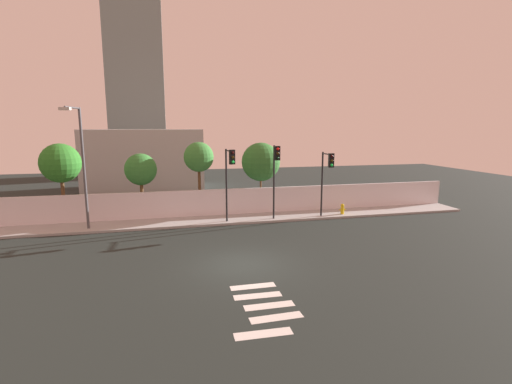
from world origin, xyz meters
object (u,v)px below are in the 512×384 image
Objects in this scene: traffic_light_left at (276,167)px; roadside_tree_leftmost at (60,163)px; traffic_light_right at (229,170)px; street_lamp_curbside at (81,160)px; roadside_tree_midright at (199,157)px; roadside_tree_rightmost at (261,162)px; roadside_tree_midleft at (141,170)px; traffic_light_center at (327,170)px; fire_hydrant at (342,209)px.

traffic_light_left is 0.94× the size of roadside_tree_leftmost.
traffic_light_left is at bearing -0.14° from traffic_light_right.
street_lamp_curbside reaches higher than traffic_light_left.
roadside_tree_rightmost is (4.51, 0.00, -0.41)m from roadside_tree_midright.
roadside_tree_leftmost reaches higher than roadside_tree_midleft.
roadside_tree_midright is (-1.61, 3.50, 0.53)m from traffic_light_right.
traffic_light_left is at bearing -88.18° from roadside_tree_rightmost.
roadside_tree_leftmost is 1.01× the size of roadside_tree_rightmost.
traffic_light_left is 3.51m from roadside_tree_rightmost.
street_lamp_curbside is 1.61× the size of roadside_tree_midleft.
roadside_tree_rightmost is (-0.11, 3.51, -0.01)m from traffic_light_left.
street_lamp_curbside reaches higher than traffic_light_center.
roadside_tree_leftmost is at bearing 180.00° from roadside_tree_midright.
traffic_light_center is at bearing -47.36° from roadside_tree_rightmost.
traffic_light_right is at bearing -65.34° from roadside_tree_midright.
street_lamp_curbside is 3.60m from roadside_tree_leftmost.
roadside_tree_leftmost reaches higher than traffic_light_right.
traffic_light_left is 9.28m from roadside_tree_midleft.
traffic_light_left is at bearing -37.20° from roadside_tree_midright.
roadside_tree_leftmost is (-18.69, 2.88, 3.34)m from fire_hydrant.
street_lamp_curbside is (-8.64, 0.49, 0.78)m from traffic_light_right.
roadside_tree_leftmost is (-10.55, 3.50, 0.31)m from traffic_light_right.
street_lamp_curbside is 1.38× the size of roadside_tree_midright.
roadside_tree_leftmost is at bearing 165.50° from traffic_light_left.
fire_hydrant is (1.70, 0.95, -2.86)m from traffic_light_center.
street_lamp_curbside is at bearing 176.77° from traffic_light_right.
traffic_light_right is at bearing -18.36° from roadside_tree_leftmost.
roadside_tree_leftmost is at bearing 122.43° from street_lamp_curbside.
street_lamp_curbside reaches higher than traffic_light_right.
roadside_tree_leftmost reaches higher than roadside_tree_rightmost.
traffic_light_right is at bearing -175.63° from fire_hydrant.
roadside_tree_midleft is (-5.57, 3.50, -0.23)m from traffic_light_right.
fire_hydrant is 0.14× the size of roadside_tree_leftmost.
roadside_tree_leftmost is (-16.99, 3.83, 0.48)m from traffic_light_center.
traffic_light_left reaches higher than roadside_tree_midleft.
roadside_tree_midright is at bearing 163.54° from fire_hydrant.
traffic_light_center is 15.12m from street_lamp_curbside.
traffic_light_center is 3.46m from fire_hydrant.
roadside_tree_rightmost reaches higher than traffic_light_left.
roadside_tree_rightmost is at bearing 0.00° from roadside_tree_midleft.
street_lamp_curbside is at bearing 177.57° from traffic_light_left.
traffic_light_center reaches higher than fire_hydrant.
roadside_tree_leftmost is at bearing 171.24° from fire_hydrant.
traffic_light_center is (3.42, -0.32, -0.30)m from traffic_light_left.
traffic_light_left reaches higher than fire_hydrant.
roadside_tree_leftmost is 1.00× the size of roadside_tree_midright.
roadside_tree_rightmost is (2.90, 3.50, 0.12)m from traffic_light_right.
traffic_light_center is 8.94m from roadside_tree_midright.
street_lamp_curbside is at bearing -179.54° from fire_hydrant.
street_lamp_curbside is 1.40× the size of roadside_tree_rightmost.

